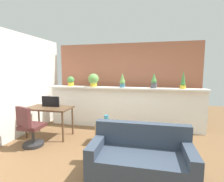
% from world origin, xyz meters
% --- Properties ---
extents(ground_plane, '(12.00, 12.00, 0.00)m').
position_xyz_m(ground_plane, '(0.00, 0.00, 0.00)').
color(ground_plane, brown).
extents(divider_wall, '(4.43, 0.16, 1.15)m').
position_xyz_m(divider_wall, '(0.00, 2.00, 0.58)').
color(divider_wall, white).
rests_on(divider_wall, ground).
extents(plant_shelf, '(4.43, 0.34, 0.04)m').
position_xyz_m(plant_shelf, '(0.00, 1.96, 1.17)').
color(plant_shelf, white).
rests_on(plant_shelf, divider_wall).
extents(brick_wall_behind, '(4.43, 0.10, 2.50)m').
position_xyz_m(brick_wall_behind, '(0.00, 2.60, 1.25)').
color(brick_wall_behind, '#AD664C').
rests_on(brick_wall_behind, ground).
extents(side_wall_left, '(0.12, 4.40, 2.60)m').
position_xyz_m(side_wall_left, '(-2.46, 0.40, 1.30)').
color(side_wall_left, white).
rests_on(side_wall_left, ground).
extents(potted_plant_0, '(0.21, 0.21, 0.29)m').
position_xyz_m(potted_plant_0, '(-1.59, 1.97, 1.35)').
color(potted_plant_0, gold).
rests_on(potted_plant_0, plant_shelf).
extents(potted_plant_1, '(0.31, 0.31, 0.38)m').
position_xyz_m(potted_plant_1, '(-0.86, 1.98, 1.40)').
color(potted_plant_1, gold).
rests_on(potted_plant_1, plant_shelf).
extents(potted_plant_2, '(0.15, 0.15, 0.40)m').
position_xyz_m(potted_plant_2, '(0.00, 1.94, 1.37)').
color(potted_plant_2, '#386B84').
rests_on(potted_plant_2, plant_shelf).
extents(potted_plant_3, '(0.17, 0.17, 0.41)m').
position_xyz_m(potted_plant_3, '(0.86, 1.96, 1.37)').
color(potted_plant_3, '#4C4C51').
rests_on(potted_plant_3, plant_shelf).
extents(potted_plant_4, '(0.15, 0.15, 0.47)m').
position_xyz_m(potted_plant_4, '(1.59, 1.97, 1.39)').
color(potted_plant_4, gold).
rests_on(potted_plant_4, plant_shelf).
extents(desk, '(1.10, 0.60, 0.75)m').
position_xyz_m(desk, '(-1.69, 0.96, 0.67)').
color(desk, brown).
rests_on(desk, ground).
extents(tv_monitor, '(0.48, 0.04, 0.26)m').
position_xyz_m(tv_monitor, '(-1.69, 1.04, 0.88)').
color(tv_monitor, black).
rests_on(tv_monitor, desk).
extents(office_chair, '(0.50, 0.50, 0.91)m').
position_xyz_m(office_chair, '(-1.74, 0.32, 0.39)').
color(office_chair, '#262628').
rests_on(office_chair, ground).
extents(side_cube_shelf, '(0.40, 0.41, 0.50)m').
position_xyz_m(side_cube_shelf, '(-0.19, 0.88, 0.25)').
color(side_cube_shelf, tan).
rests_on(side_cube_shelf, ground).
extents(vase_on_shelf, '(0.10, 0.10, 0.16)m').
position_xyz_m(vase_on_shelf, '(-0.18, 0.88, 0.58)').
color(vase_on_shelf, teal).
rests_on(vase_on_shelf, side_cube_shelf).
extents(couch, '(1.57, 0.79, 0.80)m').
position_xyz_m(couch, '(0.66, -0.19, 0.28)').
color(couch, '#333D4C').
rests_on(couch, ground).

